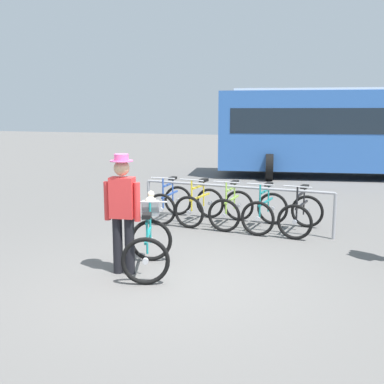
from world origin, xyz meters
name	(u,v)px	position (x,y,z in m)	size (l,w,h in m)	color
ground_plane	(175,280)	(0.00, 0.00, 0.00)	(80.00, 80.00, 0.00)	#605E5B
bike_rack_rail	(234,195)	(0.04, 3.06, 0.68)	(3.90, 0.35, 0.88)	#99999E
racked_bike_blue	(170,203)	(-1.45, 3.35, 0.37)	(0.69, 1.12, 0.97)	black
racked_bike_yellow	(200,206)	(-0.75, 3.30, 0.37)	(0.79, 1.18, 0.97)	black
racked_bike_lime	(232,208)	(-0.05, 3.25, 0.37)	(0.70, 1.14, 0.98)	black
racked_bike_teal	(265,211)	(0.65, 3.20, 0.37)	(0.77, 1.17, 0.98)	black
racked_bike_black	(301,215)	(1.34, 3.15, 0.37)	(0.78, 1.17, 0.97)	black
featured_bicycle	(149,237)	(-0.53, 0.29, 0.49)	(0.99, 1.26, 1.09)	black
person_with_featured_bike	(123,209)	(-0.80, 0.01, 0.95)	(0.53, 0.32, 1.72)	black
bus_distant	(364,128)	(2.48, 11.73, 1.74)	(10.29, 4.58, 3.08)	#3366B7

